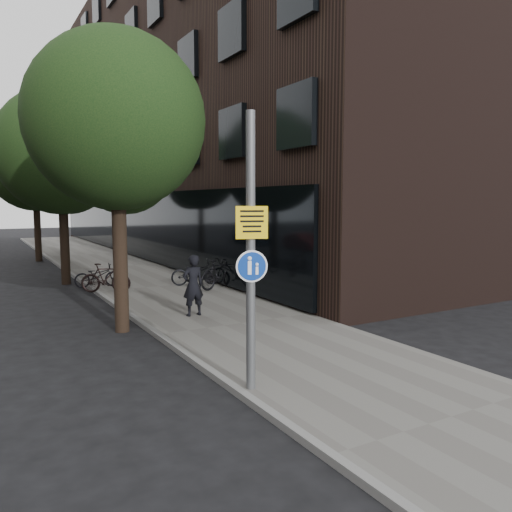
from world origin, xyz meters
TOP-DOWN VIEW (x-y plane):
  - ground at (0.00, 0.00)m, footprint 120.00×120.00m
  - sidewalk at (0.25, 10.00)m, footprint 4.50×60.00m
  - curb_edge at (-2.00, 10.00)m, footprint 0.15×60.00m
  - building_right_dark_brick at (8.50, 22.00)m, footprint 12.00×40.00m
  - street_tree_near at (-2.53, 4.64)m, footprint 4.40×4.40m
  - street_tree_mid at (-2.53, 13.14)m, footprint 5.00×5.00m
  - street_tree_far at (-2.53, 22.14)m, footprint 5.00×5.00m
  - signpost at (-1.80, -0.83)m, footprint 0.53×0.19m
  - pedestrian at (-0.52, 4.77)m, footprint 0.65×0.45m
  - parked_bike_facade_near at (1.59, 9.56)m, footprint 1.98×1.07m
  - parked_bike_facade_far at (2.00, 8.32)m, footprint 1.88×1.04m
  - parked_bike_curb_near at (-1.80, 10.95)m, footprint 1.72×0.74m
  - parked_bike_curb_far at (-1.80, 9.63)m, footprint 1.76×1.24m

SIDE VIEW (x-z plane):
  - ground at x=0.00m, z-range 0.00..0.00m
  - sidewalk at x=0.25m, z-range 0.00..0.12m
  - curb_edge at x=-2.00m, z-range 0.00..0.13m
  - parked_bike_curb_near at x=-1.80m, z-range 0.12..1.00m
  - parked_bike_facade_near at x=1.59m, z-range 0.12..1.11m
  - parked_bike_curb_far at x=-1.80m, z-range 0.12..1.16m
  - parked_bike_facade_far at x=2.00m, z-range 0.12..1.21m
  - pedestrian at x=-0.52m, z-range 0.12..1.85m
  - signpost at x=-1.80m, z-range 0.14..4.83m
  - street_tree_near at x=-2.53m, z-range 1.36..8.86m
  - street_tree_mid at x=-2.53m, z-range 1.21..9.01m
  - street_tree_far at x=-2.53m, z-range 1.21..9.01m
  - building_right_dark_brick at x=8.50m, z-range 0.00..18.00m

